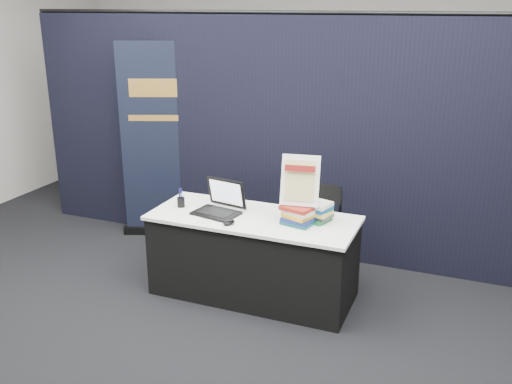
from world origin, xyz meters
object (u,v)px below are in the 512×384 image
at_px(display_table, 253,256).
at_px(book_stack_tall, 298,215).
at_px(info_sign, 300,181).
at_px(pullup_banner, 161,153).
at_px(laptop, 218,205).
at_px(stacking_chair, 312,234).
at_px(book_stack_short, 316,211).

height_order(display_table, book_stack_tall, book_stack_tall).
distance_m(info_sign, pullup_banner, 2.12).
distance_m(display_table, pullup_banner, 1.85).
height_order(display_table, laptop, laptop).
height_order(laptop, book_stack_tall, laptop).
bearing_deg(book_stack_tall, info_sign, 90.00).
distance_m(book_stack_tall, stacking_chair, 0.47).
xyz_separation_m(laptop, book_stack_tall, (0.74, -0.00, 0.01)).
bearing_deg(stacking_chair, book_stack_tall, -91.03).
bearing_deg(pullup_banner, display_table, -54.42).
xyz_separation_m(book_stack_tall, info_sign, (-0.00, 0.03, 0.29)).
bearing_deg(pullup_banner, book_stack_short, -44.40).
bearing_deg(book_stack_short, laptop, -170.95).
xyz_separation_m(laptop, pullup_banner, (-1.16, 0.97, 0.13)).
height_order(info_sign, pullup_banner, pullup_banner).
distance_m(laptop, pullup_banner, 1.52).
height_order(book_stack_tall, stacking_chair, stacking_chair).
height_order(laptop, book_stack_short, laptop).
bearing_deg(info_sign, book_stack_tall, -99.03).
height_order(laptop, info_sign, info_sign).
bearing_deg(book_stack_tall, pullup_banner, 152.76).
relative_size(laptop, pullup_banner, 0.20).
relative_size(display_table, stacking_chair, 1.88).
relative_size(display_table, pullup_banner, 0.84).
relative_size(laptop, stacking_chair, 0.44).
bearing_deg(book_stack_short, pullup_banner, 157.39).
bearing_deg(laptop, book_stack_short, 19.07).
relative_size(book_stack_short, pullup_banner, 0.13).
xyz_separation_m(laptop, book_stack_short, (0.85, 0.14, 0.02)).
distance_m(laptop, stacking_chair, 0.89).
bearing_deg(book_stack_short, stacking_chair, 111.97).
distance_m(laptop, info_sign, 0.80).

